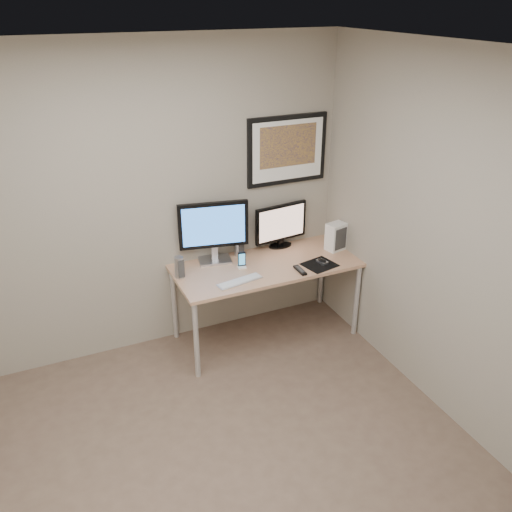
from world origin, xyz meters
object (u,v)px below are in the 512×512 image
object	(u,v)px
monitor_tv	(281,225)
framed_art	(287,150)
monitor_large	(214,229)
keyboard	(240,281)
desk	(266,271)
fan_unit	(336,237)
speaker_left	(179,267)
phone_dock	(242,260)
speaker_right	(239,245)

from	to	relation	value
monitor_tv	framed_art	bearing A→B (deg)	29.40
monitor_large	keyboard	world-z (taller)	monitor_large
desk	monitor_large	size ratio (longest dim) A/B	2.68
monitor_large	fan_unit	distance (m)	1.13
monitor_tv	speaker_left	distance (m)	1.06
monitor_large	phone_dock	xyz separation A→B (m)	(0.17, -0.21, -0.23)
monitor_tv	speaker_right	distance (m)	0.44
framed_art	monitor_tv	xyz separation A→B (m)	(-0.07, -0.05, -0.67)
monitor_large	fan_unit	size ratio (longest dim) A/B	2.34
monitor_tv	phone_dock	xyz separation A→B (m)	(-0.49, -0.25, -0.15)
phone_dock	fan_unit	distance (m)	0.92
framed_art	monitor_large	xyz separation A→B (m)	(-0.73, -0.09, -0.59)
monitor_large	speaker_right	bearing A→B (deg)	16.70
speaker_left	fan_unit	bearing A→B (deg)	-12.53
monitor_large	speaker_left	bearing A→B (deg)	-145.37
monitor_large	monitor_tv	bearing A→B (deg)	13.91
framed_art	speaker_right	world-z (taller)	framed_art
monitor_large	phone_dock	distance (m)	0.35
speaker_left	fan_unit	distance (m)	1.46
framed_art	monitor_large	size ratio (longest dim) A/B	1.26
keyboard	fan_unit	size ratio (longest dim) A/B	1.53
monitor_tv	speaker_left	xyz separation A→B (m)	(-1.03, -0.20, -0.13)
speaker_right	phone_dock	distance (m)	0.25
monitor_tv	phone_dock	bearing A→B (deg)	-160.10
fan_unit	monitor_large	bearing A→B (deg)	155.44
desk	fan_unit	bearing A→B (deg)	1.45
framed_art	monitor_tv	bearing A→B (deg)	-143.88
keyboard	fan_unit	bearing A→B (deg)	1.63
desk	monitor_tv	world-z (taller)	monitor_tv
monitor_large	desk	bearing A→B (deg)	-21.41
speaker_left	speaker_right	bearing A→B (deg)	7.07
monitor_large	keyboard	bearing A→B (deg)	-72.01
phone_dock	fan_unit	size ratio (longest dim) A/B	0.57
monitor_tv	speaker_right	bearing A→B (deg)	174.82
framed_art	phone_dock	world-z (taller)	framed_art
framed_art	fan_unit	distance (m)	0.90
desk	speaker_left	size ratio (longest dim) A/B	8.61
monitor_tv	speaker_right	xyz separation A→B (m)	(-0.42, -0.01, -0.12)
monitor_large	speaker_left	xyz separation A→B (m)	(-0.37, -0.16, -0.21)
framed_art	phone_dock	xyz separation A→B (m)	(-0.57, -0.30, -0.82)
speaker_right	phone_dock	world-z (taller)	speaker_right
framed_art	phone_dock	size ratio (longest dim) A/B	5.11
phone_dock	monitor_large	bearing A→B (deg)	137.67
monitor_large	keyboard	xyz separation A→B (m)	(0.06, -0.44, -0.30)
monitor_large	keyboard	size ratio (longest dim) A/B	1.53
monitor_tv	keyboard	world-z (taller)	monitor_tv
desk	monitor_large	xyz separation A→B (m)	(-0.38, 0.24, 0.37)
framed_art	desk	bearing A→B (deg)	-136.54
desk	framed_art	world-z (taller)	framed_art
speaker_right	speaker_left	bearing A→B (deg)	-179.09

